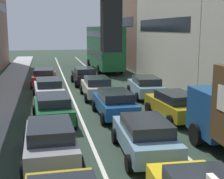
# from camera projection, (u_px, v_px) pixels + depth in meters

# --- Properties ---
(sidewalk_left) EXTENTS (2.60, 64.00, 0.14)m
(sidewalk_left) POSITION_uv_depth(u_px,v_px,m) (3.00, 93.00, 24.11)
(sidewalk_left) COLOR #AAAAAA
(sidewalk_left) RESTS_ON ground
(lane_stripe_left) EXTENTS (0.16, 60.00, 0.01)m
(lane_stripe_left) POSITION_uv_depth(u_px,v_px,m) (70.00, 92.00, 25.14)
(lane_stripe_left) COLOR silver
(lane_stripe_left) RESTS_ON ground
(lane_stripe_right) EXTENTS (0.16, 60.00, 0.01)m
(lane_stripe_right) POSITION_uv_depth(u_px,v_px,m) (112.00, 90.00, 25.83)
(lane_stripe_right) COLOR silver
(lane_stripe_right) RESTS_ON ground
(building_row_right) EXTENTS (7.20, 43.90, 14.26)m
(building_row_right) POSITION_uv_depth(u_px,v_px,m) (207.00, 16.00, 26.78)
(building_row_right) COLOR #936B5B
(building_row_right) RESTS_ON ground
(sedan_centre_lane_second) EXTENTS (2.23, 4.38, 1.49)m
(sedan_centre_lane_second) POSITION_uv_depth(u_px,v_px,m) (145.00, 136.00, 12.43)
(sedan_centre_lane_second) COLOR #759EB7
(sedan_centre_lane_second) RESTS_ON ground
(wagon_left_lane_second) EXTENTS (2.12, 4.33, 1.49)m
(wagon_left_lane_second) POSITION_uv_depth(u_px,v_px,m) (50.00, 140.00, 11.90)
(wagon_left_lane_second) COLOR gray
(wagon_left_lane_second) RESTS_ON ground
(hatchback_centre_lane_third) EXTENTS (2.08, 4.31, 1.49)m
(hatchback_centre_lane_third) POSITION_uv_depth(u_px,v_px,m) (115.00, 103.00, 17.87)
(hatchback_centre_lane_third) COLOR #194C8C
(hatchback_centre_lane_third) RESTS_ON ground
(sedan_left_lane_third) EXTENTS (2.25, 4.39, 1.49)m
(sedan_left_lane_third) POSITION_uv_depth(u_px,v_px,m) (53.00, 108.00, 16.79)
(sedan_left_lane_third) COLOR #19592D
(sedan_left_lane_third) RESTS_ON ground
(coupe_centre_lane_fourth) EXTENTS (2.09, 4.32, 1.49)m
(coupe_centre_lane_fourth) POSITION_uv_depth(u_px,v_px,m) (97.00, 87.00, 22.84)
(coupe_centre_lane_fourth) COLOR beige
(coupe_centre_lane_fourth) RESTS_ON ground
(sedan_left_lane_fourth) EXTENTS (2.26, 4.40, 1.49)m
(sedan_left_lane_fourth) POSITION_uv_depth(u_px,v_px,m) (49.00, 89.00, 22.13)
(sedan_left_lane_fourth) COLOR silver
(sedan_left_lane_fourth) RESTS_ON ground
(sedan_centre_lane_fifth) EXTENTS (2.15, 4.34, 1.49)m
(sedan_centre_lane_fifth) POSITION_uv_depth(u_px,v_px,m) (84.00, 75.00, 28.28)
(sedan_centre_lane_fifth) COLOR black
(sedan_centre_lane_fifth) RESTS_ON ground
(sedan_left_lane_fifth) EXTENTS (2.30, 4.41, 1.49)m
(sedan_left_lane_fifth) POSITION_uv_depth(u_px,v_px,m) (45.00, 77.00, 27.53)
(sedan_left_lane_fifth) COLOR #A51E1E
(sedan_left_lane_fifth) RESTS_ON ground
(sedan_right_lane_behind_truck) EXTENTS (2.28, 4.40, 1.49)m
(sedan_right_lane_behind_truck) POSITION_uv_depth(u_px,v_px,m) (175.00, 105.00, 17.46)
(sedan_right_lane_behind_truck) COLOR #B29319
(sedan_right_lane_behind_truck) RESTS_ON ground
(wagon_right_lane_far) EXTENTS (2.29, 4.41, 1.49)m
(wagon_right_lane_far) POSITION_uv_depth(u_px,v_px,m) (146.00, 86.00, 23.00)
(wagon_right_lane_far) COLOR #759EB7
(wagon_right_lane_far) RESTS_ON ground
(bus_mid_queue_primary) EXTENTS (2.92, 10.54, 5.06)m
(bus_mid_queue_primary) POSITION_uv_depth(u_px,v_px,m) (104.00, 46.00, 37.32)
(bus_mid_queue_primary) COLOR #1E6033
(bus_mid_queue_primary) RESTS_ON ground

